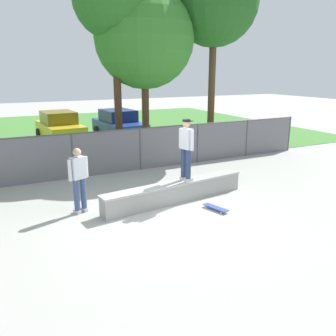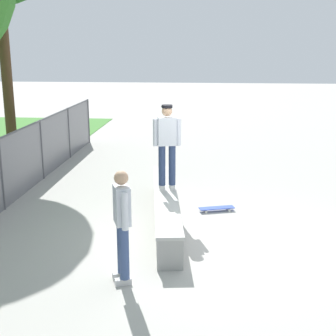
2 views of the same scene
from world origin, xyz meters
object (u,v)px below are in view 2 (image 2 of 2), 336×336
at_px(concrete_ledge, 166,207).
at_px(skateboarder, 167,143).
at_px(bystander, 122,222).
at_px(skateboard, 217,208).

distance_m(concrete_ledge, skateboarder, 1.37).
relative_size(concrete_ledge, bystander, 2.61).
relative_size(concrete_ledge, skateboarder, 2.59).
relative_size(concrete_ledge, skateboard, 5.78).
height_order(skateboarder, bystander, skateboarder).
distance_m(skateboarder, skateboard, 1.94).
bearing_deg(skateboarder, bystander, 172.21).
bearing_deg(bystander, concrete_ledge, -8.74).
xyz_separation_m(concrete_ledge, skateboard, (0.69, -1.10, -0.23)).
bearing_deg(skateboard, skateboarder, 108.16).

